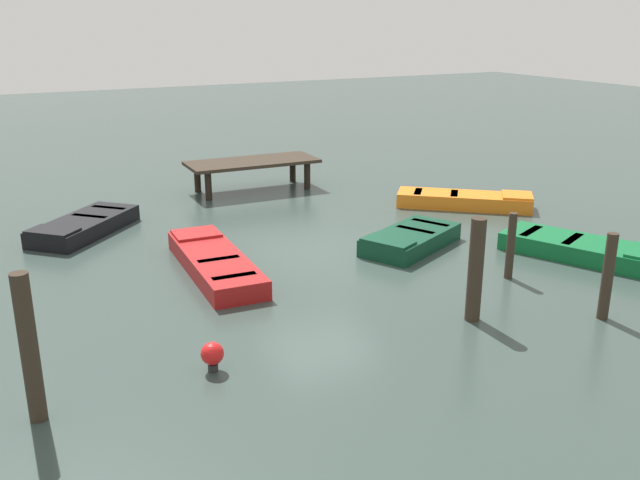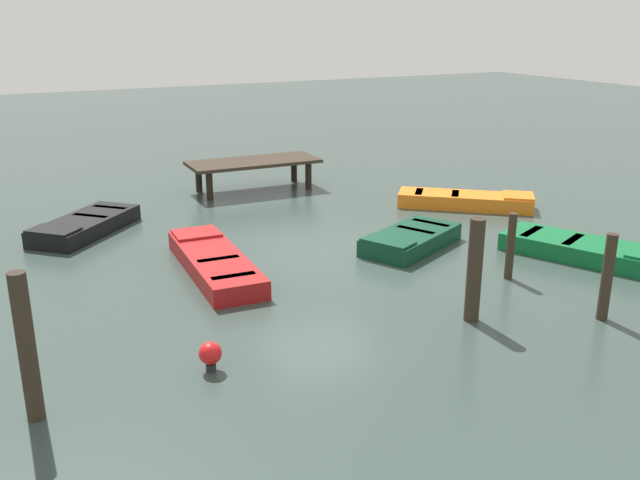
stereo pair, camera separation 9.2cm
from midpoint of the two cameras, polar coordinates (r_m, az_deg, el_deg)
The scene contains 12 objects.
ground_plane at distance 15.94m, azimuth 0.16°, elevation -1.20°, with size 80.00×80.00×0.00m, color #33423D.
dock_segment at distance 21.76m, azimuth -5.37°, elevation 6.20°, with size 4.08×1.76×0.95m.
rowboat_red at distance 15.00m, azimuth -8.52°, elevation -1.79°, with size 1.37×4.00×0.46m.
rowboat_dark_green at distance 16.47m, azimuth 7.62°, elevation 0.07°, with size 2.97×2.32×0.46m.
rowboat_green at distance 16.74m, azimuth 21.15°, elevation -0.73°, with size 2.65×3.79×0.46m.
rowboat_orange at distance 20.24m, azimuth 12.07°, elevation 3.23°, with size 3.57×3.21×0.46m.
rowboat_black at distance 18.38m, azimuth -18.66°, elevation 1.17°, with size 3.08×3.09×0.46m.
mooring_piling_near_left at distance 14.83m, azimuth 15.58°, elevation -0.50°, with size 0.17×0.17×1.41m, color #33281E.
mooring_piling_mid_left at distance 12.55m, azimuth 12.80°, elevation -2.46°, with size 0.27×0.27×1.91m, color #33281E.
mooring_piling_mid_right at distance 13.37m, azimuth 22.73°, elevation -2.84°, with size 0.20×0.20×1.62m, color #33281E.
mooring_piling_near_right at distance 10.02m, azimuth -22.75°, elevation -8.19°, with size 0.24×0.24×2.13m, color #33281E.
marker_buoy at distance 10.91m, azimuth -8.78°, elevation -9.26°, with size 0.36×0.36×0.48m.
Camera 2 is at (-6.84, -13.41, 5.25)m, focal length 38.88 mm.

